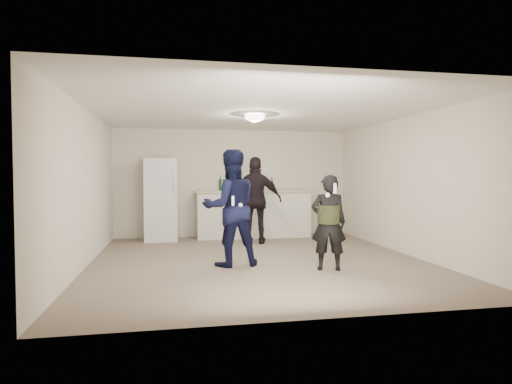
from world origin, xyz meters
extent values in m
plane|color=#6B5B4C|center=(0.00, 0.00, 0.00)|extent=(6.00, 6.00, 0.00)
plane|color=silver|center=(0.00, 0.00, 2.50)|extent=(6.00, 6.00, 0.00)
plane|color=beige|center=(0.00, 3.00, 1.25)|extent=(6.00, 0.00, 6.00)
plane|color=beige|center=(0.00, -3.00, 1.25)|extent=(6.00, 0.00, 6.00)
plane|color=beige|center=(-2.75, 0.00, 1.25)|extent=(0.00, 6.00, 6.00)
plane|color=beige|center=(2.75, 0.00, 1.25)|extent=(0.00, 6.00, 6.00)
cube|color=silver|center=(0.42, 2.67, 0.53)|extent=(2.60, 0.56, 1.05)
cube|color=beige|center=(0.42, 2.67, 1.07)|extent=(2.68, 0.64, 0.04)
cube|color=silver|center=(-1.67, 2.60, 0.90)|extent=(0.70, 0.70, 1.80)
cylinder|color=#BDBDC1|center=(-1.39, 2.23, 1.30)|extent=(0.02, 0.02, 0.60)
ellipsoid|color=white|center=(0.00, 0.30, 2.45)|extent=(0.36, 0.36, 0.16)
cylinder|color=silver|center=(-0.10, 2.81, 1.18)|extent=(0.08, 0.08, 0.17)
imported|color=#0F143F|center=(-0.51, -0.31, 0.92)|extent=(0.98, 0.80, 1.85)
imported|color=black|center=(0.91, -0.90, 0.72)|extent=(0.60, 0.47, 1.45)
cylinder|color=#343C1B|center=(0.91, -0.90, 0.85)|extent=(0.34, 0.34, 0.28)
imported|color=black|center=(0.30, 1.77, 0.91)|extent=(1.15, 0.71, 1.83)
cube|color=white|center=(-0.51, -0.59, 1.05)|extent=(0.04, 0.04, 0.15)
sphere|color=white|center=(-0.39, -0.56, 0.98)|extent=(0.07, 0.07, 0.07)
cube|color=white|center=(0.91, -1.15, 1.25)|extent=(0.04, 0.04, 0.15)
sphere|color=white|center=(0.81, -1.12, 1.15)|extent=(0.07, 0.07, 0.07)
cylinder|color=maroon|center=(-0.22, 2.57, 1.21)|extent=(0.07, 0.07, 0.24)
cylinder|color=#134318|center=(0.84, 2.62, 1.20)|extent=(0.07, 0.07, 0.23)
cylinder|color=#836613|center=(0.43, 2.77, 1.19)|extent=(0.08, 0.08, 0.21)
cylinder|color=white|center=(-0.19, 2.55, 1.17)|extent=(0.07, 0.07, 0.17)
cylinder|color=#113E15|center=(-0.33, 2.85, 1.22)|extent=(0.06, 0.06, 0.26)
camera|label=1|loc=(-1.38, -7.02, 1.44)|focal=30.00mm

